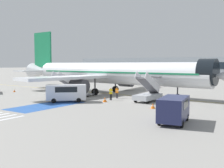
# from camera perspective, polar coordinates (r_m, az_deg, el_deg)

# --- Properties ---
(ground_plane) EXTENTS (600.00, 600.00, 0.00)m
(ground_plane) POSITION_cam_1_polar(r_m,az_deg,el_deg) (45.81, 1.84, -2.17)
(ground_plane) COLOR gray
(apron_leadline_yellow) EXTENTS (77.48, 3.86, 0.01)m
(apron_leadline_yellow) POSITION_cam_1_polar(r_m,az_deg,el_deg) (45.55, 0.25, -2.20)
(apron_leadline_yellow) COLOR gold
(apron_leadline_yellow) RESTS_ON ground_plane
(apron_stand_patch_blue) EXTENTS (4.40, 10.09, 0.01)m
(apron_stand_patch_blue) POSITION_cam_1_polar(r_m,az_deg,el_deg) (34.12, -13.94, -4.56)
(apron_stand_patch_blue) COLOR #2856A8
(apron_stand_patch_blue) RESTS_ON ground_plane
(apron_walkway_bar_5) EXTENTS (0.44, 3.60, 0.01)m
(apron_walkway_bar_5) POSITION_cam_1_polar(r_m,az_deg,el_deg) (28.10, -23.11, -6.70)
(apron_walkway_bar_5) COLOR silver
(apron_walkway_bar_5) RESTS_ON ground_plane
(apron_walkway_bar_6) EXTENTS (0.44, 3.60, 0.01)m
(apron_walkway_bar_6) POSITION_cam_1_polar(r_m,az_deg,el_deg) (27.12, -21.71, -7.05)
(apron_walkway_bar_6) COLOR silver
(apron_walkway_bar_6) RESTS_ON ground_plane
(airliner) EXTENTS (43.25, 31.62, 11.92)m
(airliner) POSITION_cam_1_polar(r_m,az_deg,el_deg) (45.69, -0.45, 2.41)
(airliner) COLOR silver
(airliner) RESTS_ON ground_plane
(boarding_stairs_forward) EXTENTS (2.42, 5.32, 4.25)m
(boarding_stairs_forward) POSITION_cam_1_polar(r_m,az_deg,el_deg) (36.81, 7.82, -2.22)
(boarding_stairs_forward) COLOR #ADB2BA
(boarding_stairs_forward) RESTS_ON ground_plane
(boarding_stairs_aft) EXTENTS (2.42, 5.32, 4.00)m
(boarding_stairs_aft) POSITION_cam_1_polar(r_m,az_deg,el_deg) (47.17, -10.35, -0.84)
(boarding_stairs_aft) COLOR #ADB2BA
(boarding_stairs_aft) RESTS_ON ground_plane
(fuel_tanker) EXTENTS (9.29, 3.41, 3.50)m
(fuel_tanker) POSITION_cam_1_polar(r_m,az_deg,el_deg) (68.48, 6.90, 1.46)
(fuel_tanker) COLOR #38383D
(fuel_tanker) RESTS_ON ground_plane
(service_van_0) EXTENTS (5.28, 5.06, 2.38)m
(service_van_0) POSITION_cam_1_polar(r_m,az_deg,el_deg) (36.59, -9.91, -1.67)
(service_van_0) COLOR silver
(service_van_0) RESTS_ON ground_plane
(service_van_2) EXTENTS (2.81, 4.83, 2.30)m
(service_van_2) POSITION_cam_1_polar(r_m,az_deg,el_deg) (23.89, 13.31, -5.05)
(service_van_2) COLOR #1E234C
(service_van_2) RESTS_ON ground_plane
(baggage_cart) EXTENTS (2.06, 2.88, 0.87)m
(baggage_cart) POSITION_cam_1_polar(r_m,az_deg,el_deg) (42.93, -5.45, -2.28)
(baggage_cart) COLOR gray
(baggage_cart) RESTS_ON ground_plane
(ground_crew_0) EXTENTS (0.49, 0.38, 1.86)m
(ground_crew_0) POSITION_cam_1_polar(r_m,az_deg,el_deg) (37.85, -0.26, -1.91)
(ground_crew_0) COLOR black
(ground_crew_0) RESTS_ON ground_plane
(ground_crew_1) EXTENTS (0.44, 0.26, 1.72)m
(ground_crew_1) POSITION_cam_1_polar(r_m,az_deg,el_deg) (39.84, 1.09, -1.73)
(ground_crew_1) COLOR #2D2D33
(ground_crew_1) RESTS_ON ground_plane
(traffic_cone_0) EXTENTS (0.58, 0.58, 0.65)m
(traffic_cone_0) POSITION_cam_1_polar(r_m,az_deg,el_deg) (36.16, -1.57, -3.41)
(traffic_cone_0) COLOR orange
(traffic_cone_0) RESTS_ON ground_plane
(traffic_cone_1) EXTENTS (0.55, 0.55, 0.61)m
(traffic_cone_1) POSITION_cam_1_polar(r_m,az_deg,el_deg) (31.26, 8.89, -4.73)
(traffic_cone_1) COLOR orange
(traffic_cone_1) RESTS_ON ground_plane
(traffic_cone_2) EXTENTS (0.44, 0.44, 0.48)m
(traffic_cone_2) POSITION_cam_1_polar(r_m,az_deg,el_deg) (52.25, -20.50, -1.37)
(traffic_cone_2) COLOR orange
(traffic_cone_2) RESTS_ON ground_plane
(terminal_building) EXTENTS (127.36, 12.10, 8.25)m
(terminal_building) POSITION_cam_1_polar(r_m,az_deg,el_deg) (127.56, 17.93, 3.69)
(terminal_building) COLOR #89939E
(terminal_building) RESTS_ON ground_plane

